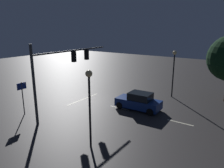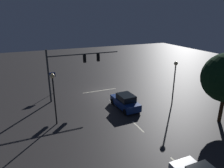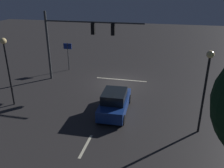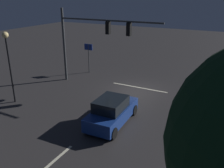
# 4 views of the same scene
# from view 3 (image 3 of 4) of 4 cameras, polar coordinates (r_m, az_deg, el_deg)

# --- Properties ---
(ground_plane) EXTENTS (80.00, 80.00, 0.00)m
(ground_plane) POSITION_cam_3_polar(r_m,az_deg,el_deg) (22.65, 1.86, 0.33)
(ground_plane) COLOR #2D2B2B
(traffic_signal_assembly) EXTENTS (9.16, 0.47, 6.51)m
(traffic_signal_assembly) POSITION_cam_3_polar(r_m,az_deg,el_deg) (22.08, -8.38, 11.63)
(traffic_signal_assembly) COLOR #383A3D
(traffic_signal_assembly) RESTS_ON ground_plane
(lane_dash_far) EXTENTS (0.16, 2.20, 0.01)m
(lane_dash_far) POSITION_cam_3_polar(r_m,az_deg,el_deg) (19.08, -0.50, -4.06)
(lane_dash_far) COLOR beige
(lane_dash_far) RESTS_ON ground_plane
(lane_dash_mid) EXTENTS (0.16, 2.20, 0.01)m
(lane_dash_mid) POSITION_cam_3_polar(r_m,az_deg,el_deg) (14.17, -6.36, -14.65)
(lane_dash_mid) COLOR beige
(lane_dash_mid) RESTS_ON ground_plane
(stop_bar) EXTENTS (5.00, 0.16, 0.01)m
(stop_bar) POSITION_cam_3_polar(r_m,az_deg,el_deg) (23.38, 2.25, 1.07)
(stop_bar) COLOR beige
(stop_bar) RESTS_ON ground_plane
(car_approaching) EXTENTS (2.03, 4.42, 1.70)m
(car_approaching) POSITION_cam_3_polar(r_m,az_deg,el_deg) (17.10, 0.65, -4.40)
(car_approaching) COLOR navy
(car_approaching) RESTS_ON ground_plane
(street_lamp_left_kerb) EXTENTS (0.44, 0.44, 5.26)m
(street_lamp_left_kerb) POSITION_cam_3_polar(r_m,az_deg,el_deg) (14.67, 21.86, 1.44)
(street_lamp_left_kerb) COLOR black
(street_lamp_left_kerb) RESTS_ON ground_plane
(street_lamp_right_kerb) EXTENTS (0.44, 0.44, 5.20)m
(street_lamp_right_kerb) POSITION_cam_3_polar(r_m,az_deg,el_deg) (18.81, -24.08, 5.40)
(street_lamp_right_kerb) COLOR black
(street_lamp_right_kerb) RESTS_ON ground_plane
(route_sign) EXTENTS (0.90, 0.09, 3.00)m
(route_sign) POSITION_cam_3_polar(r_m,az_deg,el_deg) (25.99, -10.61, 7.89)
(route_sign) COLOR #383A3D
(route_sign) RESTS_ON ground_plane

